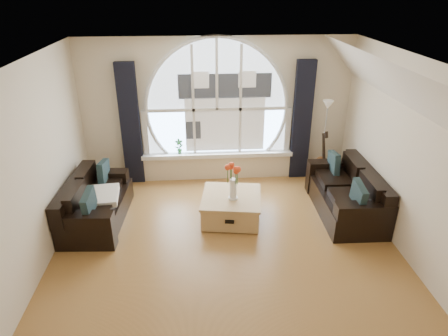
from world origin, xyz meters
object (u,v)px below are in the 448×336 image
vase_flowers (233,177)px  floor_lamp (324,142)px  coffee_chest (231,206)px  sofa_right (346,191)px  guitar (322,156)px  potted_plant (179,146)px  sofa_left (96,199)px

vase_flowers → floor_lamp: 2.29m
coffee_chest → vase_flowers: 0.59m
sofa_right → floor_lamp: size_ratio=1.10×
coffee_chest → guitar: bearing=42.1°
coffee_chest → potted_plant: potted_plant is taller
sofa_left → vase_flowers: vase_flowers is taller
guitar → potted_plant: size_ratio=3.58×
guitar → sofa_left: bearing=177.2°
sofa_right → floor_lamp: 1.28m
sofa_left → vase_flowers: bearing=-0.8°
potted_plant → sofa_left: bearing=-132.7°
vase_flowers → guitar: bearing=35.7°
sofa_left → guitar: size_ratio=1.55×
sofa_right → guitar: bearing=94.7°
vase_flowers → floor_lamp: (1.85, 1.36, -0.01)m
guitar → floor_lamp: bearing=48.5°
sofa_right → vase_flowers: 1.95m
coffee_chest → vase_flowers: vase_flowers is taller
coffee_chest → floor_lamp: size_ratio=0.59×
potted_plant → guitar: bearing=-5.5°
sofa_right → potted_plant: (-2.79, 1.43, 0.30)m
sofa_right → guitar: guitar is taller
sofa_left → vase_flowers: size_ratio=2.35×
coffee_chest → floor_lamp: 2.33m
potted_plant → coffee_chest: bearing=-59.7°
sofa_left → coffee_chest: 2.18m
coffee_chest → floor_lamp: (1.86, 1.28, 0.57)m
coffee_chest → potted_plant: size_ratio=3.16×
sofa_left → potted_plant: potted_plant is taller
sofa_left → coffee_chest: (2.17, -0.08, -0.17)m
sofa_left → floor_lamp: size_ratio=1.03×
potted_plant → floor_lamp: bearing=-4.5°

